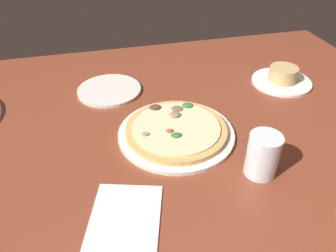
% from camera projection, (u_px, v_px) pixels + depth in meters
% --- Properties ---
extents(dining_table, '(1.50, 1.10, 0.04)m').
position_uv_depth(dining_table, '(160.00, 144.00, 0.80)').
color(dining_table, brown).
rests_on(dining_table, ground).
extents(pizza_main, '(0.28, 0.28, 0.03)m').
position_uv_depth(pizza_main, '(176.00, 130.00, 0.79)').
color(pizza_main, silver).
rests_on(pizza_main, dining_table).
extents(ramekin_on_saucer, '(0.18, 0.18, 0.05)m').
position_uv_depth(ramekin_on_saucer, '(282.00, 78.00, 0.99)').
color(ramekin_on_saucer, white).
rests_on(ramekin_on_saucer, dining_table).
extents(water_glass, '(0.07, 0.07, 0.09)m').
position_uv_depth(water_glass, '(262.00, 157.00, 0.67)').
color(water_glass, silver).
rests_on(water_glass, dining_table).
extents(side_plate, '(0.18, 0.18, 0.01)m').
position_uv_depth(side_plate, '(109.00, 90.00, 0.96)').
color(side_plate, silver).
rests_on(side_plate, dining_table).
extents(paper_menu, '(0.18, 0.24, 0.00)m').
position_uv_depth(paper_menu, '(123.00, 229.00, 0.57)').
color(paper_menu, white).
rests_on(paper_menu, dining_table).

